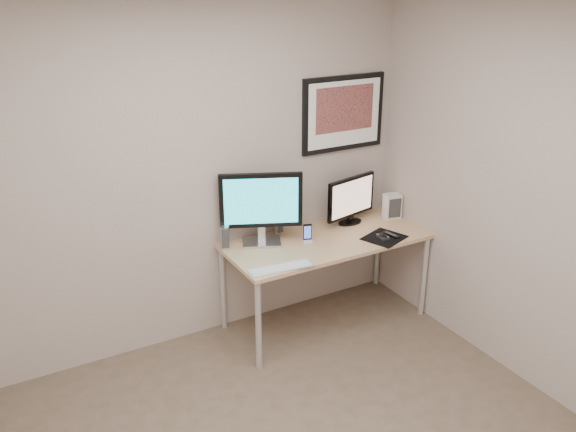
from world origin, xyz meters
The scene contains 13 objects.
room centered at (0.00, 0.45, 1.64)m, with size 3.60×3.60×3.60m.
desk centered at (1.00, 1.35, 0.66)m, with size 1.60×0.70×0.73m.
framed_art centered at (1.35, 1.68, 1.62)m, with size 0.75×0.04×0.60m.
monitor_large centered at (0.52, 1.52, 1.04)m, with size 0.58×0.30×0.56m.
monitor_tv centered at (1.34, 1.52, 0.94)m, with size 0.50×0.16×0.40m.
speaker_left centered at (0.25, 1.59, 0.82)m, with size 0.07×0.07×0.18m, color #ADADB2.
speaker_right centered at (0.73, 1.65, 0.81)m, with size 0.06×0.06×0.16m, color #ADADB2.
phone_dock centered at (0.84, 1.38, 0.80)m, with size 0.07×0.07×0.15m, color black.
keyboard centered at (0.44, 1.07, 0.74)m, with size 0.46×0.12×0.02m, color silver.
mousepad centered at (1.41, 1.14, 0.73)m, with size 0.30×0.27×0.00m, color black.
mouse centered at (1.39, 1.15, 0.75)m, with size 0.06×0.10×0.03m, color black.
remote centered at (1.48, 1.15, 0.74)m, with size 0.04×0.15×0.02m, color black.
fan_unit centered at (1.72, 1.45, 0.83)m, with size 0.14×0.10×0.21m, color silver.
Camera 1 is at (-1.40, -2.28, 2.67)m, focal length 38.00 mm.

